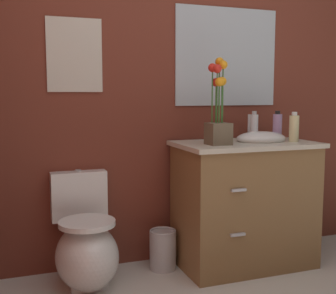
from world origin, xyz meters
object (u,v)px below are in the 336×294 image
lotion_bottle (254,126)px  trash_bin (163,249)px  soap_bottle (294,128)px  wall_mirror (227,57)px  flower_vase (218,114)px  toilet (86,247)px  vanity_cabinet (245,202)px  hand_wash_bottle (277,126)px  wall_poster (75,55)px

lotion_bottle → trash_bin: 1.08m
soap_bottle → wall_mirror: bearing=129.5°
flower_vase → toilet: bearing=173.2°
vanity_cabinet → hand_wash_bottle: 0.61m
flower_vase → lotion_bottle: size_ratio=2.74×
lotion_bottle → wall_mirror: bearing=133.6°
trash_bin → lotion_bottle: bearing=2.5°
soap_bottle → wall_poster: 1.54m
soap_bottle → lotion_bottle: (-0.17, 0.23, -0.00)m
wall_poster → toilet: bearing=-90.0°
lotion_bottle → hand_wash_bottle: 0.17m
vanity_cabinet → flower_vase: size_ratio=1.87×
soap_bottle → wall_poster: (-1.41, 0.39, 0.48)m
trash_bin → wall_mirror: bearing=18.3°
hand_wash_bottle → wall_poster: size_ratio=0.44×
soap_bottle → wall_mirror: 0.71m
lotion_bottle → toilet: bearing=-174.8°
lotion_bottle → wall_poster: size_ratio=0.43×
lotion_bottle → trash_bin: lotion_bottle is taller
toilet → vanity_cabinet: 1.11m
flower_vase → trash_bin: flower_vase is taller
lotion_bottle → vanity_cabinet: bearing=-135.9°
hand_wash_bottle → trash_bin: 1.20m
trash_bin → wall_mirror: 1.44m
toilet → soap_bottle: (1.41, -0.12, 0.71)m
hand_wash_bottle → wall_mirror: size_ratio=0.26×
soap_bottle → lotion_bottle: same height
hand_wash_bottle → toilet: bearing=-176.9°
hand_wash_bottle → wall_mirror: (-0.32, 0.19, 0.50)m
toilet → lotion_bottle: lotion_bottle is taller
trash_bin → wall_poster: size_ratio=0.58×
flower_vase → hand_wash_bottle: 0.60m
lotion_bottle → trash_bin: (-0.71, -0.03, -0.82)m
hand_wash_bottle → wall_mirror: wall_mirror is taller
trash_bin → wall_mirror: size_ratio=0.34×
toilet → trash_bin: 0.55m
toilet → flower_vase: flower_vase is taller
flower_vase → hand_wash_bottle: bearing=17.4°
toilet → lotion_bottle: (1.24, 0.11, 0.71)m
lotion_bottle → wall_mirror: 0.54m
toilet → hand_wash_bottle: size_ratio=3.37×
vanity_cabinet → soap_bottle: (0.32, -0.09, 0.51)m
soap_bottle → trash_bin: soap_bottle is taller
wall_poster → flower_vase: bearing=-23.5°
wall_mirror → vanity_cabinet: bearing=-89.5°
vanity_cabinet → wall_mirror: size_ratio=1.30×
flower_vase → soap_bottle: bearing=-1.9°
soap_bottle → hand_wash_bottle: hand_wash_bottle is taller
vanity_cabinet → flower_vase: flower_vase is taller
vanity_cabinet → wall_poster: bearing=165.0°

